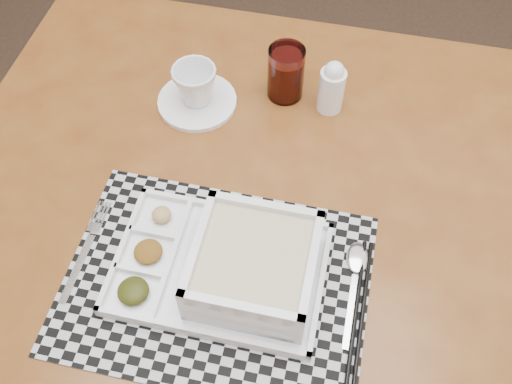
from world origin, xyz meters
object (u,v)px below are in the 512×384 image
at_px(dining_table, 230,235).
at_px(serving_tray, 242,267).
at_px(cup, 195,85).
at_px(creamer_bottle, 332,87).
at_px(juice_glass, 286,74).

height_order(dining_table, serving_tray, serving_tray).
relative_size(cup, creamer_bottle, 0.74).
distance_m(juice_glass, creamer_bottle, 0.09).
xyz_separation_m(cup, creamer_bottle, (0.25, 0.03, 0.00)).
bearing_deg(serving_tray, dining_table, 110.66).
xyz_separation_m(serving_tray, cup, (-0.15, 0.35, 0.01)).
xyz_separation_m(juice_glass, creamer_bottle, (0.09, -0.02, 0.00)).
relative_size(serving_tray, creamer_bottle, 3.01).
bearing_deg(creamer_bottle, cup, -173.20).
distance_m(serving_tray, creamer_bottle, 0.39).
distance_m(serving_tray, juice_glass, 0.40).
bearing_deg(creamer_bottle, dining_table, -119.03).
bearing_deg(creamer_bottle, serving_tray, -104.94).
xyz_separation_m(serving_tray, creamer_bottle, (0.10, 0.38, 0.01)).
bearing_deg(cup, creamer_bottle, -6.90).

